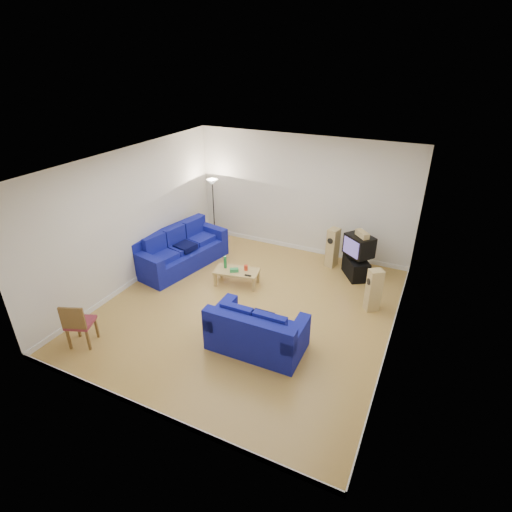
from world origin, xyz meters
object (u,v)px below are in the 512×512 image
at_px(coffee_table, 237,272).
at_px(tv_stand, 356,268).
at_px(sofa_three_seat, 180,252).
at_px(television, 359,245).
at_px(sofa_loveseat, 256,334).

bearing_deg(coffee_table, tv_stand, 33.17).
xyz_separation_m(sofa_three_seat, television, (4.32, 1.42, 0.48)).
distance_m(sofa_three_seat, coffee_table, 1.84).
relative_size(coffee_table, tv_stand, 1.42).
distance_m(sofa_loveseat, tv_stand, 3.71).
distance_m(sofa_three_seat, television, 4.57).
height_order(coffee_table, television, television).
height_order(sofa_three_seat, tv_stand, sofa_three_seat).
height_order(sofa_three_seat, sofa_loveseat, sofa_three_seat).
height_order(sofa_loveseat, tv_stand, sofa_loveseat).
bearing_deg(coffee_table, sofa_loveseat, -53.41).
bearing_deg(tv_stand, sofa_three_seat, -105.74).
relative_size(coffee_table, television, 1.37).
xyz_separation_m(sofa_three_seat, coffee_table, (1.82, -0.25, -0.03)).
xyz_separation_m(tv_stand, television, (0.00, 0.04, 0.59)).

